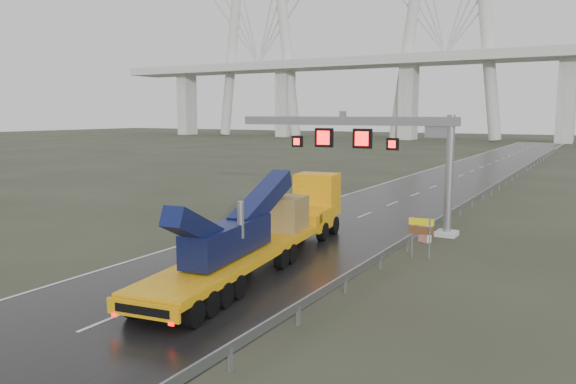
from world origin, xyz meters
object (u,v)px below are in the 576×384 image
Objects in this scene: heavy_haul_truck at (274,224)px; exit_sign_pair at (421,230)px; striped_barrier at (425,232)px; sign_gantry at (373,140)px.

exit_sign_pair is (6.58, 3.37, -0.22)m from heavy_haul_truck.
striped_barrier is (-0.90, 3.84, -0.92)m from exit_sign_pair.
striped_barrier is (4.10, -2.20, -5.05)m from sign_gantry.
striped_barrier is at bearing 43.86° from heavy_haul_truck.
exit_sign_pair is at bearing -50.42° from sign_gantry.
sign_gantry is 6.86m from striped_barrier.
striped_barrier is at bearing 96.19° from exit_sign_pair.
heavy_haul_truck is (-1.58, -9.41, -3.91)m from sign_gantry.
exit_sign_pair reaches higher than striped_barrier.
sign_gantry is 8.86m from exit_sign_pair.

